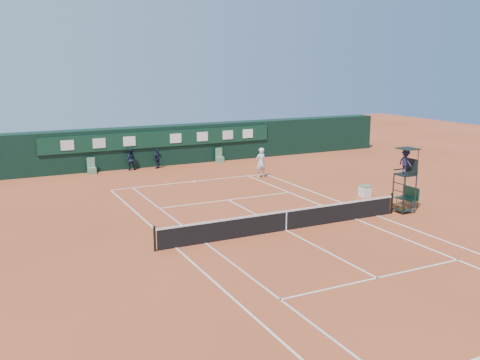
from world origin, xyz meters
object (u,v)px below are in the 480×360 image
object	(u,v)px
tennis_net	(286,220)
cooler	(365,191)
player	(261,163)
umpire_chair	(406,167)
player_bench	(409,196)

from	to	relation	value
tennis_net	cooler	bearing A→B (deg)	25.09
cooler	tennis_net	bearing A→B (deg)	-154.91
player	umpire_chair	bearing A→B (deg)	99.10
player_bench	tennis_net	bearing A→B (deg)	-175.22
tennis_net	player	xyz separation A→B (m)	(4.69, 11.05, 0.52)
umpire_chair	player_bench	size ratio (longest dim) A/B	2.85
player_bench	cooler	xyz separation A→B (m)	(-0.67, 2.86, -0.27)
umpire_chair	player	xyz separation A→B (m)	(-2.46, 11.13, -1.43)
umpire_chair	tennis_net	bearing A→B (deg)	179.34
tennis_net	player	distance (m)	12.02
player	player_bench	bearing A→B (deg)	105.70
tennis_net	player	world-z (taller)	player
tennis_net	cooler	xyz separation A→B (m)	(7.59, 3.55, -0.18)
umpire_chair	player	size ratio (longest dim) A/B	1.66
player_bench	player	xyz separation A→B (m)	(-3.58, 10.36, 0.43)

